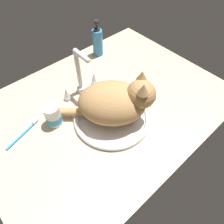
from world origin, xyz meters
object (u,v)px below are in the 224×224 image
(faucet, at_px, (80,78))
(pill_bottle, at_px, (53,116))
(soap_pump_bottle, at_px, (98,42))
(sink_basin, at_px, (112,117))
(cat, at_px, (117,102))
(toothbrush, at_px, (24,133))

(faucet, distance_m, pill_bottle, 0.20)
(soap_pump_bottle, relative_size, pill_bottle, 1.93)
(sink_basin, distance_m, faucet, 0.22)
(faucet, xyz_separation_m, cat, (0.01, -0.21, 0.02))
(cat, bearing_deg, toothbrush, 150.29)
(pill_bottle, xyz_separation_m, toothbrush, (-0.12, 0.04, -0.04))
(faucet, relative_size, pill_bottle, 2.30)
(sink_basin, distance_m, soap_pump_bottle, 0.45)
(sink_basin, relative_size, pill_bottle, 3.20)
(faucet, relative_size, cat, 0.68)
(cat, xyz_separation_m, toothbrush, (-0.32, 0.18, -0.10))
(soap_pump_bottle, xyz_separation_m, toothbrush, (-0.54, -0.21, -0.07))
(pill_bottle, bearing_deg, toothbrush, 163.25)
(pill_bottle, height_order, toothbrush, pill_bottle)
(cat, distance_m, pill_bottle, 0.25)
(sink_basin, relative_size, soap_pump_bottle, 1.66)
(sink_basin, bearing_deg, soap_pump_bottle, 58.10)
(soap_pump_bottle, height_order, toothbrush, soap_pump_bottle)
(sink_basin, height_order, faucet, faucet)
(toothbrush, bearing_deg, faucet, 6.26)
(sink_basin, bearing_deg, cat, -42.68)
(sink_basin, xyz_separation_m, faucet, (0.00, 0.20, 0.08))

